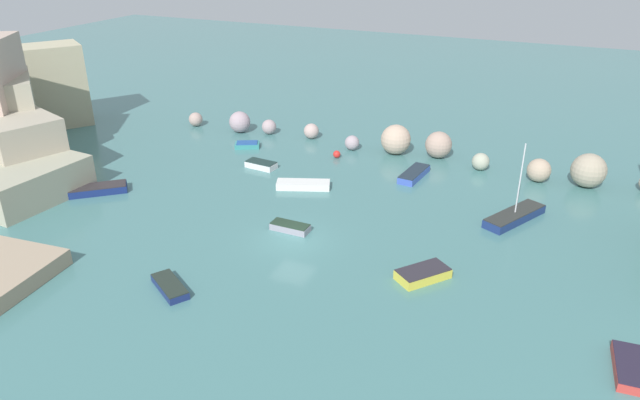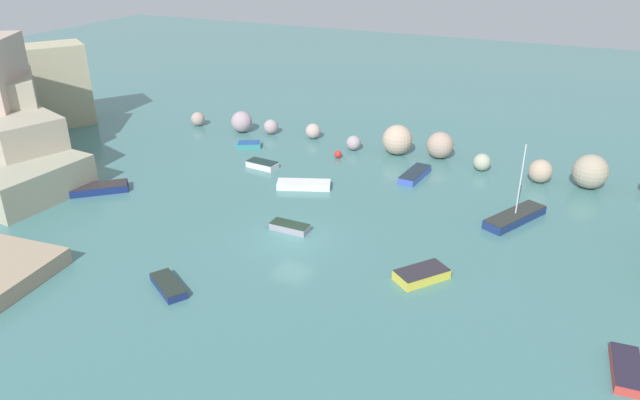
{
  "view_description": "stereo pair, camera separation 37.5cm",
  "coord_description": "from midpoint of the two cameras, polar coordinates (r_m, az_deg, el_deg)",
  "views": [
    {
      "loc": [
        15.4,
        -30.18,
        18.74
      ],
      "look_at": [
        0.0,
        4.41,
        1.0
      ],
      "focal_mm": 33.19,
      "sensor_mm": 36.0,
      "label": 1
    },
    {
      "loc": [
        15.75,
        -30.03,
        18.74
      ],
      "look_at": [
        0.0,
        4.41,
        1.0
      ],
      "focal_mm": 33.19,
      "sensor_mm": 36.0,
      "label": 2
    }
  ],
  "objects": [
    {
      "name": "channel_buoy",
      "position": [
        52.2,
        1.42,
        4.44
      ],
      "size": [
        0.66,
        0.66,
        0.66
      ],
      "primitive_type": "sphere",
      "color": "red",
      "rests_on": "cove_water"
    },
    {
      "name": "moored_boat_5",
      "position": [
        35.03,
        9.58,
        -7.04
      ],
      "size": [
        3.13,
        3.37,
        0.62
      ],
      "rotation": [
        0.0,
        0.0,
        0.9
      ],
      "color": "yellow",
      "rests_on": "cove_water"
    },
    {
      "name": "moored_boat_1",
      "position": [
        43.16,
        18.01,
        -1.45
      ],
      "size": [
        3.75,
        5.47,
        5.64
      ],
      "rotation": [
        0.0,
        0.0,
        1.1
      ],
      "color": "navy",
      "rests_on": "cove_water"
    },
    {
      "name": "rock_breakwater",
      "position": [
        52.29,
        10.15,
        5.0
      ],
      "size": [
        42.69,
        4.12,
        2.68
      ],
      "color": "tan",
      "rests_on": "ground"
    },
    {
      "name": "cove_water",
      "position": [
        38.73,
        -2.94,
        -3.87
      ],
      "size": [
        160.0,
        160.0,
        0.0
      ],
      "primitive_type": "plane",
      "color": "#467A7A",
      "rests_on": "ground"
    },
    {
      "name": "moored_boat_7",
      "position": [
        48.62,
        8.83,
        2.49
      ],
      "size": [
        1.72,
        4.03,
        0.58
      ],
      "rotation": [
        0.0,
        0.0,
        4.6
      ],
      "color": "#3C57BC",
      "rests_on": "cove_water"
    },
    {
      "name": "moored_boat_2",
      "position": [
        46.14,
        -1.86,
        1.48
      ],
      "size": [
        4.35,
        2.78,
        0.53
      ],
      "rotation": [
        0.0,
        0.0,
        0.37
      ],
      "color": "white",
      "rests_on": "cove_water"
    },
    {
      "name": "moored_boat_3",
      "position": [
        34.69,
        -14.58,
        -8.07
      ],
      "size": [
        3.18,
        2.58,
        0.46
      ],
      "rotation": [
        0.0,
        0.0,
        2.58
      ],
      "color": "navy",
      "rests_on": "cove_water"
    },
    {
      "name": "moored_boat_9",
      "position": [
        50.24,
        -5.91,
        3.41
      ],
      "size": [
        2.69,
        1.47,
        0.57
      ],
      "rotation": [
        0.0,
        0.0,
        6.18
      ],
      "color": "silver",
      "rests_on": "cove_water"
    },
    {
      "name": "moored_boat_6",
      "position": [
        31.51,
        27.3,
        -14.14
      ],
      "size": [
        1.48,
        3.3,
        0.51
      ],
      "rotation": [
        0.0,
        0.0,
        4.79
      ],
      "color": "#C53934",
      "rests_on": "cove_water"
    },
    {
      "name": "moored_boat_4",
      "position": [
        55.19,
        -7.23,
        5.3
      ],
      "size": [
        2.58,
        2.18,
        0.48
      ],
      "rotation": [
        0.0,
        0.0,
        3.61
      ],
      "color": "teal",
      "rests_on": "cove_water"
    },
    {
      "name": "moored_boat_0",
      "position": [
        39.79,
        -3.16,
        -2.62
      ],
      "size": [
        2.66,
        1.1,
        0.51
      ],
      "rotation": [
        0.0,
        0.0,
        6.26
      ],
      "color": "#918D9C",
      "rests_on": "cove_water"
    },
    {
      "name": "moored_boat_8",
      "position": [
        48.41,
        -20.9,
        0.98
      ],
      "size": [
        4.29,
        4.01,
        0.61
      ],
      "rotation": [
        0.0,
        0.0,
        0.72
      ],
      "color": "navy",
      "rests_on": "cove_water"
    }
  ]
}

